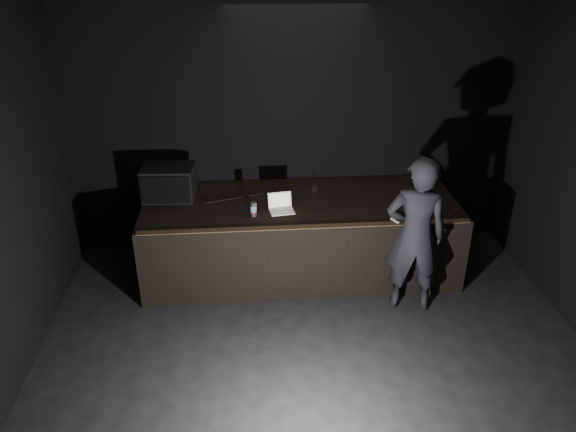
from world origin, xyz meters
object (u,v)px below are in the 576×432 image
(stage_riser, at_px, (300,236))
(beer_can, at_px, (254,209))
(stage_monitor, at_px, (169,183))
(person, at_px, (415,236))
(laptop, at_px, (281,206))

(stage_riser, height_order, beer_can, beer_can)
(stage_riser, relative_size, stage_monitor, 5.95)
(person, bearing_deg, beer_can, -6.99)
(beer_can, bearing_deg, stage_monitor, 150.60)
(stage_monitor, height_order, person, person)
(stage_monitor, distance_m, person, 3.15)
(laptop, bearing_deg, beer_can, -166.62)
(stage_riser, distance_m, beer_can, 0.92)
(stage_riser, bearing_deg, beer_can, -149.19)
(laptop, bearing_deg, stage_riser, 32.87)
(stage_riser, xyz_separation_m, laptop, (-0.26, -0.23, 0.55))
(stage_riser, xyz_separation_m, beer_can, (-0.60, -0.36, 0.59))
(stage_riser, distance_m, stage_monitor, 1.83)
(laptop, xyz_separation_m, person, (1.50, -0.72, -0.09))
(stage_riser, xyz_separation_m, stage_monitor, (-1.67, 0.24, 0.71))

